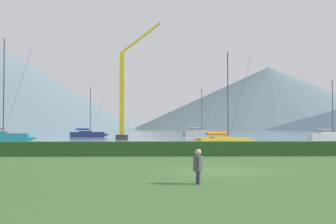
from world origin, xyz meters
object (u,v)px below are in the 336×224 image
(sailboat_slip_1, at_px, (200,133))
(person_seated_viewer, at_px, (198,165))
(sailboat_slip_2, at_px, (88,134))
(sailboat_slip_6, at_px, (225,141))
(dock_crane, at_px, (124,100))
(sailboat_slip_7, at_px, (330,136))

(sailboat_slip_1, relative_size, person_seated_viewer, 9.06)
(sailboat_slip_1, relative_size, sailboat_slip_2, 1.10)
(sailboat_slip_6, bearing_deg, person_seated_viewer, -112.59)
(sailboat_slip_1, xyz_separation_m, sailboat_slip_2, (-24.43, -13.46, -0.06))
(sailboat_slip_2, distance_m, sailboat_slip_6, 50.52)
(sailboat_slip_2, relative_size, dock_crane, 0.52)
(sailboat_slip_2, height_order, dock_crane, dock_crane)
(sailboat_slip_6, height_order, person_seated_viewer, sailboat_slip_6)
(sailboat_slip_1, distance_m, dock_crane, 35.77)
(sailboat_slip_2, relative_size, sailboat_slip_6, 1.02)
(sailboat_slip_2, distance_m, dock_crane, 20.87)
(person_seated_viewer, relative_size, dock_crane, 0.06)
(sailboat_slip_6, xyz_separation_m, dock_crane, (-12.66, 27.80, 6.11))
(dock_crane, bearing_deg, sailboat_slip_2, 115.43)
(sailboat_slip_1, xyz_separation_m, sailboat_slip_6, (-3.19, -59.30, -0.17))
(sailboat_slip_7, distance_m, dock_crane, 34.32)
(sailboat_slip_2, xyz_separation_m, sailboat_slip_7, (42.22, -21.13, -0.04))
(sailboat_slip_7, bearing_deg, person_seated_viewer, -116.56)
(sailboat_slip_2, bearing_deg, sailboat_slip_7, -30.69)
(sailboat_slip_6, relative_size, dock_crane, 0.51)
(sailboat_slip_1, height_order, dock_crane, dock_crane)
(sailboat_slip_2, height_order, sailboat_slip_6, sailboat_slip_2)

